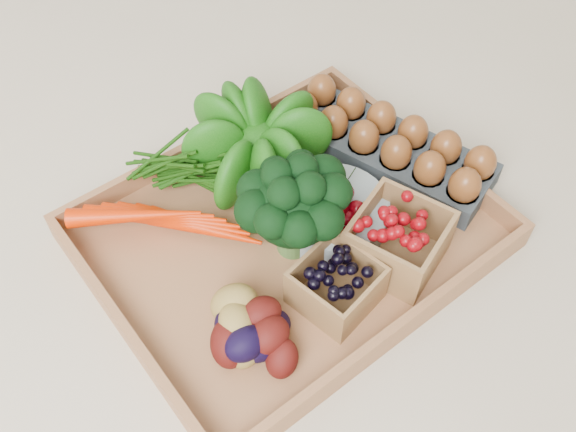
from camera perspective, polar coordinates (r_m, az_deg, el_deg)
ground at (r=0.96m, az=0.00°, el=-2.20°), size 4.00×4.00×0.00m
tray at (r=0.96m, az=0.00°, el=-1.94°), size 0.55×0.45×0.01m
carrots at (r=0.95m, az=-9.66°, el=-0.47°), size 0.20×0.14×0.05m
lettuce at (r=0.98m, az=-2.93°, el=7.09°), size 0.15×0.15×0.15m
broccoli at (r=0.89m, az=0.45°, el=-0.48°), size 0.15×0.15×0.12m
cherry_bowl at (r=0.95m, az=4.03°, el=0.20°), size 0.16×0.16×0.04m
egg_carton at (r=1.05m, az=8.70°, el=5.77°), size 0.21×0.36×0.04m
potatoes at (r=0.82m, az=-3.11°, el=-9.88°), size 0.15×0.15×0.08m
punnet_blackberry at (r=0.86m, az=4.30°, el=-6.15°), size 0.12×0.12×0.07m
punnet_raspberry at (r=0.91m, az=9.75°, el=-2.11°), size 0.15×0.15×0.08m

